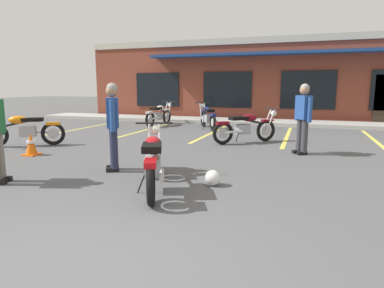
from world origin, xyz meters
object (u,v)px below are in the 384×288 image
motorcycle_black_cruiser (159,114)px  person_by_back_row (303,115)px  motorcycle_silver_naked (24,129)px  person_in_black_shirt (113,122)px  motorcycle_red_sportbike (208,117)px  motorcycle_foreground_classic (153,161)px  motorcycle_blue_standard (246,127)px  helmet_on_pavement (213,178)px  traffic_cone (31,144)px

motorcycle_black_cruiser → person_by_back_row: size_ratio=1.26×
motorcycle_silver_naked → person_in_black_shirt: bearing=-22.5°
motorcycle_red_sportbike → person_in_black_shirt: size_ratio=1.12×
motorcycle_red_sportbike → person_by_back_row: person_by_back_row is taller
motorcycle_foreground_classic → motorcycle_blue_standard: (0.61, 4.92, 0.00)m
motorcycle_black_cruiser → motorcycle_blue_standard: bearing=-37.3°
helmet_on_pavement → motorcycle_silver_naked: bearing=161.8°
motorcycle_red_sportbike → motorcycle_blue_standard: size_ratio=1.10×
motorcycle_foreground_classic → traffic_cone: 4.18m
person_by_back_row → motorcycle_black_cruiser: bearing=142.6°
motorcycle_blue_standard → person_in_black_shirt: bearing=-114.4°
motorcycle_red_sportbike → person_in_black_shirt: 6.87m
motorcycle_foreground_classic → motorcycle_blue_standard: bearing=83.0°
person_in_black_shirt → traffic_cone: bearing=166.3°
motorcycle_foreground_classic → motorcycle_black_cruiser: (-3.56, 8.09, 0.00)m
motorcycle_black_cruiser → motorcycle_silver_naked: (-1.46, -5.66, 0.00)m
motorcycle_silver_naked → person_by_back_row: person_by_back_row is taller
motorcycle_red_sportbike → motorcycle_foreground_classic: bearing=-80.1°
motorcycle_black_cruiser → motorcycle_blue_standard: (4.17, -3.17, 0.00)m
motorcycle_foreground_classic → motorcycle_silver_naked: 5.58m
motorcycle_foreground_classic → traffic_cone: bearing=158.8°
motorcycle_red_sportbike → traffic_cone: bearing=-112.3°
motorcycle_silver_naked → motorcycle_blue_standard: bearing=23.9°
motorcycle_red_sportbike → person_in_black_shirt: bearing=-89.1°
helmet_on_pavement → person_by_back_row: bearing=67.6°
traffic_cone → motorcycle_silver_naked: bearing=140.8°
person_by_back_row → helmet_on_pavement: 3.58m
motorcycle_black_cruiser → motorcycle_silver_naked: same height
motorcycle_red_sportbike → person_by_back_row: (3.50, -4.00, 0.49)m
motorcycle_red_sportbike → motorcycle_blue_standard: (1.95, -2.80, 0.00)m
motorcycle_black_cruiser → helmet_on_pavement: 8.78m
motorcycle_silver_naked → helmet_on_pavement: bearing=-18.2°
person_in_black_shirt → person_by_back_row: same height
motorcycle_black_cruiser → person_by_back_row: bearing=-37.4°
motorcycle_red_sportbike → motorcycle_blue_standard: bearing=-55.1°
motorcycle_foreground_classic → helmet_on_pavement: 1.03m
motorcycle_black_cruiser → motorcycle_blue_standard: 5.23m
helmet_on_pavement → traffic_cone: 4.83m
motorcycle_foreground_classic → helmet_on_pavement: (0.84, 0.50, -0.33)m
traffic_cone → motorcycle_foreground_classic: bearing=-21.2°
motorcycle_blue_standard → person_by_back_row: (1.56, -1.20, 0.49)m
motorcycle_black_cruiser → helmet_on_pavement: (4.40, -7.59, -0.33)m
motorcycle_black_cruiser → traffic_cone: bearing=-92.9°
motorcycle_silver_naked → motorcycle_black_cruiser: bearing=75.5°
motorcycle_foreground_classic → motorcycle_blue_standard: same height
motorcycle_red_sportbike → motorcycle_black_cruiser: (-2.22, 0.37, 0.00)m
motorcycle_silver_naked → motorcycle_blue_standard: size_ratio=1.10×
motorcycle_foreground_classic → person_in_black_shirt: size_ratio=1.19×
motorcycle_silver_naked → helmet_on_pavement: 6.17m
motorcycle_blue_standard → person_by_back_row: 2.03m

